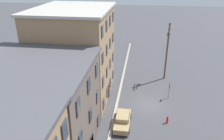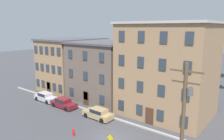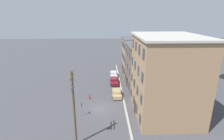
{
  "view_description": "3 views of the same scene",
  "coord_description": "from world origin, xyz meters",
  "px_view_note": "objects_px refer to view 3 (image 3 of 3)",
  "views": [
    {
      "loc": [
        -26.56,
        1.46,
        17.3
      ],
      "look_at": [
        1.41,
        5.46,
        4.47
      ],
      "focal_mm": 35.0,
      "sensor_mm": 36.0,
      "label": 1
    },
    {
      "loc": [
        14.09,
        -17.62,
        12.23
      ],
      "look_at": [
        -1.86,
        2.59,
        7.21
      ],
      "focal_mm": 35.0,
      "sensor_mm": 36.0,
      "label": 2
    },
    {
      "loc": [
        27.74,
        1.15,
        15.78
      ],
      "look_at": [
        -0.69,
        2.15,
        6.92
      ],
      "focal_mm": 28.0,
      "sensor_mm": 36.0,
      "label": 3
    }
  ],
  "objects_px": {
    "car_silver": "(114,74)",
    "utility_pole": "(74,106)",
    "car_maroon": "(114,81)",
    "fire_hydrant": "(89,97)",
    "car_tan": "(117,93)",
    "caution_sign": "(82,107)"
  },
  "relations": [
    {
      "from": "caution_sign",
      "to": "utility_pole",
      "type": "xyz_separation_m",
      "value": [
        6.69,
        0.13,
        3.87
      ]
    },
    {
      "from": "caution_sign",
      "to": "utility_pole",
      "type": "relative_size",
      "value": 0.25
    },
    {
      "from": "car_maroon",
      "to": "utility_pole",
      "type": "relative_size",
      "value": 0.45
    },
    {
      "from": "utility_pole",
      "to": "fire_hydrant",
      "type": "bearing_deg",
      "value": 177.54
    },
    {
      "from": "car_silver",
      "to": "fire_hydrant",
      "type": "xyz_separation_m",
      "value": [
        12.94,
        -5.38,
        -0.27
      ]
    },
    {
      "from": "car_maroon",
      "to": "caution_sign",
      "type": "bearing_deg",
      "value": -22.92
    },
    {
      "from": "car_maroon",
      "to": "utility_pole",
      "type": "xyz_separation_m",
      "value": [
        20.8,
        -5.83,
        4.77
      ]
    },
    {
      "from": "car_silver",
      "to": "car_tan",
      "type": "distance_m",
      "value": 11.83
    },
    {
      "from": "caution_sign",
      "to": "fire_hydrant",
      "type": "xyz_separation_m",
      "value": [
        -5.97,
        0.68,
        -1.16
      ]
    },
    {
      "from": "caution_sign",
      "to": "car_silver",
      "type": "bearing_deg",
      "value": 162.24
    },
    {
      "from": "car_silver",
      "to": "utility_pole",
      "type": "relative_size",
      "value": 0.45
    },
    {
      "from": "utility_pole",
      "to": "car_tan",
      "type": "bearing_deg",
      "value": 156.38
    },
    {
      "from": "car_maroon",
      "to": "car_tan",
      "type": "height_order",
      "value": "same"
    },
    {
      "from": "caution_sign",
      "to": "car_tan",
      "type": "bearing_deg",
      "value": 138.99
    },
    {
      "from": "car_silver",
      "to": "caution_sign",
      "type": "relative_size",
      "value": 1.76
    },
    {
      "from": "car_maroon",
      "to": "car_silver",
      "type": "bearing_deg",
      "value": 178.88
    },
    {
      "from": "car_silver",
      "to": "car_maroon",
      "type": "xyz_separation_m",
      "value": [
        4.81,
        -0.09,
        0.0
      ]
    },
    {
      "from": "caution_sign",
      "to": "utility_pole",
      "type": "bearing_deg",
      "value": 1.14
    },
    {
      "from": "car_silver",
      "to": "car_maroon",
      "type": "distance_m",
      "value": 4.81
    },
    {
      "from": "car_maroon",
      "to": "fire_hydrant",
      "type": "distance_m",
      "value": 9.7
    },
    {
      "from": "caution_sign",
      "to": "car_maroon",
      "type": "bearing_deg",
      "value": 157.08
    },
    {
      "from": "car_maroon",
      "to": "fire_hydrant",
      "type": "height_order",
      "value": "car_maroon"
    }
  ]
}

